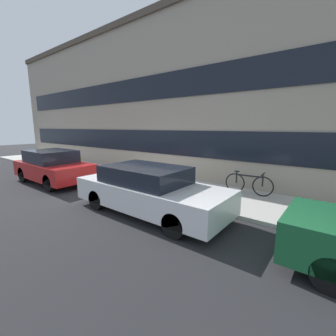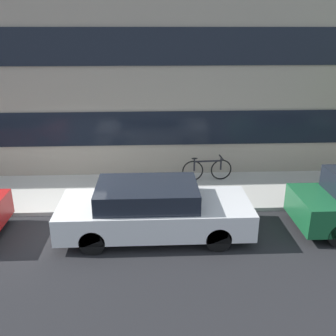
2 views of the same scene
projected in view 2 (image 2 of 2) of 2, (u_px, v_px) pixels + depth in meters
name	position (u px, v px, depth m)	size (l,w,h in m)	color
ground_plane	(55.00, 216.00, 9.96)	(56.00, 56.00, 0.00)	#232326
sidewalk_strip	(66.00, 193.00, 11.20)	(28.00, 2.70, 0.11)	#B2AFA8
rowhouse_facade	(66.00, 59.00, 11.56)	(28.00, 1.02, 7.58)	gray
parked_car_white	(153.00, 210.00, 8.86)	(4.50, 1.73, 1.30)	silver
bicycle	(207.00, 169.00, 11.88)	(1.60, 0.44, 0.78)	black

